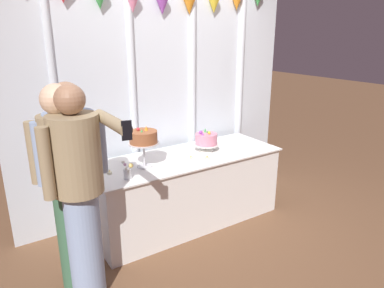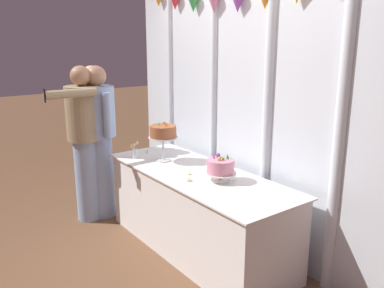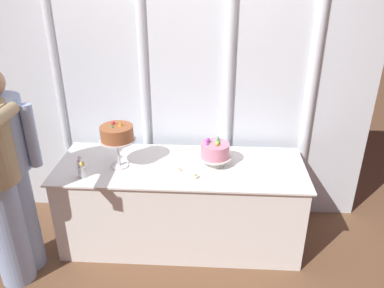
% 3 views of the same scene
% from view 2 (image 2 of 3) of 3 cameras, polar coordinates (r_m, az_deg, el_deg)
% --- Properties ---
extents(ground_plane, '(24.00, 24.00, 0.00)m').
position_cam_2_polar(ground_plane, '(3.92, -0.49, -14.91)').
color(ground_plane, brown).
extents(draped_curtain, '(3.32, 0.15, 2.68)m').
position_cam_2_polar(draped_curtain, '(3.79, 7.04, 6.37)').
color(draped_curtain, silver).
rests_on(draped_curtain, ground_plane).
extents(cake_table, '(2.04, 0.75, 0.76)m').
position_cam_2_polar(cake_table, '(3.80, 0.73, -9.48)').
color(cake_table, white).
rests_on(cake_table, ground_plane).
extents(cake_display_nearleft, '(0.29, 0.29, 0.40)m').
position_cam_2_polar(cake_display_nearleft, '(3.95, -4.09, 1.58)').
color(cake_display_nearleft, silver).
rests_on(cake_display_nearleft, cake_table).
extents(cake_display_nearright, '(0.27, 0.27, 0.23)m').
position_cam_2_polar(cake_display_nearright, '(3.44, 4.02, -3.25)').
color(cake_display_nearright, silver).
rests_on(cake_display_nearright, cake_table).
extents(flower_vase, '(0.08, 0.11, 0.16)m').
position_cam_2_polar(flower_vase, '(4.12, -8.02, -1.06)').
color(flower_vase, silver).
rests_on(flower_vase, cake_table).
extents(tealight_far_left, '(0.05, 0.05, 0.04)m').
position_cam_2_polar(tealight_far_left, '(4.31, -6.27, -1.09)').
color(tealight_far_left, beige).
rests_on(tealight_far_left, cake_table).
extents(tealight_near_left, '(0.04, 0.04, 0.03)m').
position_cam_2_polar(tealight_near_left, '(3.61, -0.41, -4.22)').
color(tealight_near_left, beige).
rests_on(tealight_near_left, cake_table).
extents(tealight_near_right, '(0.05, 0.05, 0.04)m').
position_cam_2_polar(tealight_near_right, '(3.45, -0.47, -5.09)').
color(tealight_near_right, beige).
rests_on(tealight_near_right, cake_table).
extents(guest_man_pink_jacket, '(0.52, 0.36, 1.66)m').
position_cam_2_polar(guest_man_pink_jacket, '(4.46, -12.88, 0.97)').
color(guest_man_pink_jacket, '#93ADD6').
rests_on(guest_man_pink_jacket, ground_plane).
extents(guest_man_dark_suit, '(0.44, 0.39, 1.66)m').
position_cam_2_polar(guest_man_dark_suit, '(4.52, -13.50, 1.38)').
color(guest_man_dark_suit, '#3D6B4C').
rests_on(guest_man_dark_suit, ground_plane).
extents(guest_girl_blue_dress, '(0.50, 0.66, 1.67)m').
position_cam_2_polar(guest_girl_blue_dress, '(4.41, -14.95, 0.83)').
color(guest_girl_blue_dress, '#93ADD6').
rests_on(guest_girl_blue_dress, ground_plane).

